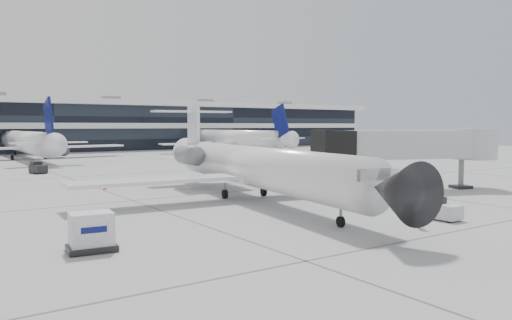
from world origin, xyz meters
TOP-DOWN VIEW (x-y plane):
  - ground at (0.00, 0.00)m, footprint 220.00×220.00m
  - terminal at (0.00, 82.00)m, footprint 170.00×22.00m
  - bg_jet_center at (-8.00, 55.00)m, footprint 32.00×40.00m
  - bg_jet_right at (32.00, 55.00)m, footprint 32.00×40.00m
  - regional_jet at (-2.32, -4.44)m, footprint 26.64×33.24m
  - jet_bridge at (12.44, -7.94)m, footprint 16.30×7.96m
  - ramp_worker at (-0.63, -18.38)m, footprint 0.74×0.68m
  - baggage_tug at (2.55, -17.51)m, footprint 1.28×2.09m
  - cargo_uld at (-16.83, -13.37)m, footprint 2.25×1.77m
  - traffic_cone at (-9.76, 7.42)m, footprint 0.49×0.49m
  - far_tug at (-11.59, 26.50)m, footprint 1.80×2.44m

SIDE VIEW (x-z plane):
  - ground at x=0.00m, z-range 0.00..0.00m
  - bg_jet_center at x=-8.00m, z-range -4.80..4.80m
  - bg_jet_right at x=32.00m, z-range -4.80..4.80m
  - traffic_cone at x=-9.76m, z-range -0.01..0.53m
  - baggage_tug at x=2.55m, z-range -0.07..1.24m
  - far_tug at x=-11.59m, z-range -0.07..1.32m
  - ramp_worker at x=-0.63m, z-range 0.00..1.70m
  - cargo_uld at x=-16.83m, z-range 0.00..1.71m
  - regional_jet at x=-2.32m, z-range -1.22..6.47m
  - jet_bridge at x=12.44m, z-range 1.22..6.57m
  - terminal at x=0.00m, z-range 0.00..10.00m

